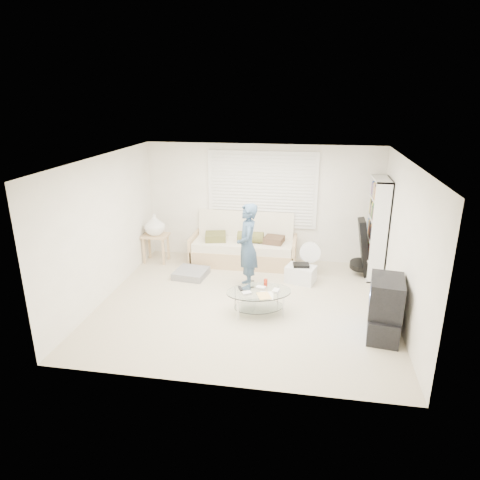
% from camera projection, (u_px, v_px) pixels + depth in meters
% --- Properties ---
extents(ground, '(5.00, 5.00, 0.00)m').
position_uv_depth(ground, '(246.00, 303.00, 7.47)').
color(ground, beige).
rests_on(ground, ground).
extents(room_shell, '(5.02, 4.52, 2.51)m').
position_uv_depth(room_shell, '(251.00, 206.00, 7.39)').
color(room_shell, silver).
rests_on(room_shell, ground).
extents(window_blinds, '(2.32, 0.08, 1.62)m').
position_uv_depth(window_blinds, '(262.00, 190.00, 9.02)').
color(window_blinds, silver).
rests_on(window_blinds, ground).
extents(futon_sofa, '(2.22, 0.90, 1.09)m').
position_uv_depth(futon_sofa, '(244.00, 247.00, 9.16)').
color(futon_sofa, tan).
rests_on(futon_sofa, ground).
extents(grey_floor_pillow, '(0.67, 0.67, 0.14)m').
position_uv_depth(grey_floor_pillow, '(191.00, 273.00, 8.55)').
color(grey_floor_pillow, slate).
rests_on(grey_floor_pillow, ground).
extents(side_table, '(0.54, 0.44, 1.07)m').
position_uv_depth(side_table, '(155.00, 227.00, 9.09)').
color(side_table, tan).
rests_on(side_table, ground).
extents(bookshelf, '(0.31, 0.83, 1.97)m').
position_uv_depth(bookshelf, '(377.00, 229.00, 8.32)').
color(bookshelf, white).
rests_on(bookshelf, ground).
extents(guitar_case, '(0.41, 0.42, 1.15)m').
position_uv_depth(guitar_case, '(363.00, 251.00, 8.47)').
color(guitar_case, black).
rests_on(guitar_case, ground).
extents(floor_fan, '(0.42, 0.28, 0.70)m').
position_uv_depth(floor_fan, '(310.00, 256.00, 8.54)').
color(floor_fan, white).
rests_on(floor_fan, ground).
extents(storage_bin, '(0.63, 0.52, 0.38)m').
position_uv_depth(storage_bin, '(301.00, 274.00, 8.28)').
color(storage_bin, white).
rests_on(storage_bin, ground).
extents(tv_unit, '(0.56, 0.90, 0.92)m').
position_uv_depth(tv_unit, '(385.00, 308.00, 6.37)').
color(tv_unit, black).
rests_on(tv_unit, ground).
extents(coffee_table, '(1.22, 0.96, 0.52)m').
position_uv_depth(coffee_table, '(259.00, 295.00, 7.05)').
color(coffee_table, silver).
rests_on(coffee_table, ground).
extents(standing_person, '(0.49, 0.65, 1.62)m').
position_uv_depth(standing_person, '(247.00, 247.00, 7.85)').
color(standing_person, navy).
rests_on(standing_person, ground).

